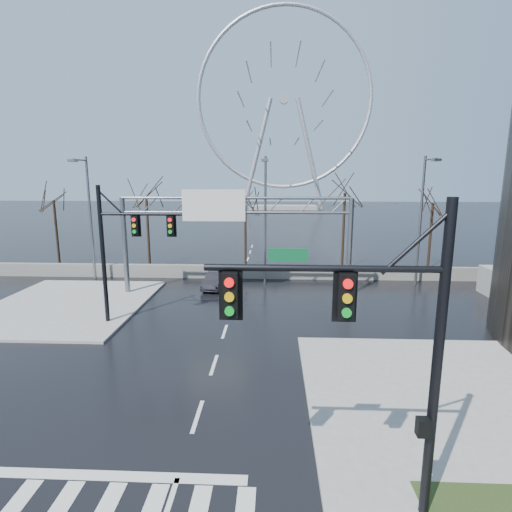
# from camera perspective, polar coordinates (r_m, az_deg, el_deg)

# --- Properties ---
(ground) EXTENTS (260.00, 260.00, 0.00)m
(ground) POSITION_cam_1_polar(r_m,az_deg,el_deg) (15.54, -8.36, -21.71)
(ground) COLOR black
(ground) RESTS_ON ground
(sidewalk_right_ext) EXTENTS (12.00, 10.00, 0.15)m
(sidewalk_right_ext) POSITION_cam_1_polar(r_m,az_deg,el_deg) (18.49, 26.81, -16.89)
(sidewalk_right_ext) COLOR gray
(sidewalk_right_ext) RESTS_ON ground
(sidewalk_far) EXTENTS (10.00, 12.00, 0.15)m
(sidewalk_far) POSITION_cam_1_polar(r_m,az_deg,el_deg) (29.51, -25.33, -6.33)
(sidewalk_far) COLOR gray
(sidewalk_far) RESTS_ON ground
(barrier_wall) EXTENTS (52.00, 0.50, 1.10)m
(barrier_wall) POSITION_cam_1_polar(r_m,az_deg,el_deg) (33.83, -2.05, -2.26)
(barrier_wall) COLOR slate
(barrier_wall) RESTS_ON ground
(signal_mast_near) EXTENTS (5.52, 0.41, 8.00)m
(signal_mast_near) POSITION_cam_1_polar(r_m,az_deg,el_deg) (9.76, 17.33, -10.61)
(signal_mast_near) COLOR black
(signal_mast_near) RESTS_ON ground
(signal_mast_far) EXTENTS (4.72, 0.41, 8.00)m
(signal_mast_far) POSITION_cam_1_polar(r_m,az_deg,el_deg) (23.64, -18.66, 1.89)
(signal_mast_far) COLOR black
(signal_mast_far) RESTS_ON ground
(sign_gantry) EXTENTS (16.36, 0.40, 7.60)m
(sign_gantry) POSITION_cam_1_polar(r_m,az_deg,el_deg) (28.11, -3.70, 4.56)
(sign_gantry) COLOR slate
(sign_gantry) RESTS_ON ground
(streetlight_left) EXTENTS (0.50, 2.55, 10.00)m
(streetlight_left) POSITION_cam_1_polar(r_m,az_deg,el_deg) (34.35, -22.87, 6.10)
(streetlight_left) COLOR slate
(streetlight_left) RESTS_ON ground
(streetlight_mid) EXTENTS (0.50, 2.55, 10.00)m
(streetlight_mid) POSITION_cam_1_polar(r_m,az_deg,el_deg) (31.06, 1.32, 6.52)
(streetlight_mid) COLOR slate
(streetlight_mid) RESTS_ON ground
(streetlight_right) EXTENTS (0.50, 2.55, 10.00)m
(streetlight_right) POSITION_cam_1_polar(r_m,az_deg,el_deg) (33.06, 22.72, 5.95)
(streetlight_right) COLOR slate
(streetlight_right) RESTS_ON ground
(tree_far_left) EXTENTS (3.50, 3.50, 7.00)m
(tree_far_left) POSITION_cam_1_polar(r_m,az_deg,el_deg) (42.30, -26.87, 6.14)
(tree_far_left) COLOR black
(tree_far_left) RESTS_ON ground
(tree_left) EXTENTS (3.75, 3.75, 7.50)m
(tree_left) POSITION_cam_1_polar(r_m,az_deg,el_deg) (38.20, -15.36, 7.14)
(tree_left) COLOR black
(tree_left) RESTS_ON ground
(tree_center) EXTENTS (3.25, 3.25, 6.50)m
(tree_center) POSITION_cam_1_polar(r_m,az_deg,el_deg) (37.53, -1.54, 6.23)
(tree_center) COLOR black
(tree_center) RESTS_ON ground
(tree_right) EXTENTS (3.90, 3.90, 7.80)m
(tree_right) POSITION_cam_1_polar(r_m,az_deg,el_deg) (36.91, 12.53, 7.51)
(tree_right) COLOR black
(tree_right) RESTS_ON ground
(tree_far_right) EXTENTS (3.40, 3.40, 6.80)m
(tree_far_right) POSITION_cam_1_polar(r_m,az_deg,el_deg) (39.60, 23.90, 5.89)
(tree_far_right) COLOR black
(tree_far_right) RESTS_ON ground
(ferris_wheel) EXTENTS (45.00, 6.00, 50.91)m
(ferris_wheel) POSITION_cam_1_polar(r_m,az_deg,el_deg) (109.26, 4.00, 20.49)
(ferris_wheel) COLOR gray
(ferris_wheel) RESTS_ON ground
(car) EXTENTS (1.75, 3.89, 1.24)m
(car) POSITION_cam_1_polar(r_m,az_deg,el_deg) (30.96, -5.81, -3.45)
(car) COLOR black
(car) RESTS_ON ground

